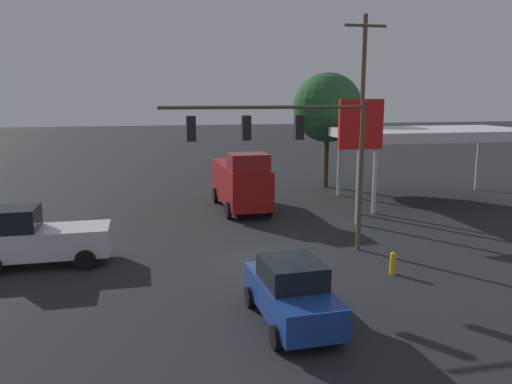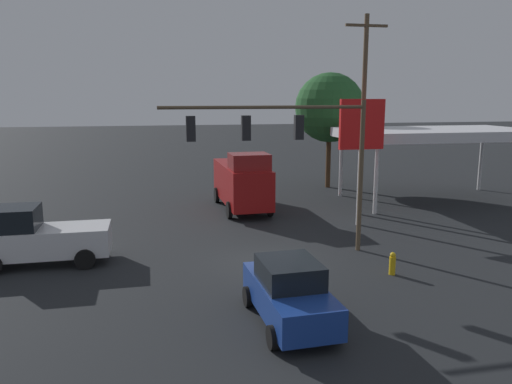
{
  "view_description": "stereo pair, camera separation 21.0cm",
  "coord_description": "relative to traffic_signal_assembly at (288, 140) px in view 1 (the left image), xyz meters",
  "views": [
    {
      "loc": [
        4.65,
        19.07,
        6.67
      ],
      "look_at": [
        0.0,
        -2.0,
        2.53
      ],
      "focal_mm": 35.0,
      "sensor_mm": 36.0,
      "label": 1
    },
    {
      "loc": [
        4.44,
        19.11,
        6.67
      ],
      "look_at": [
        0.0,
        -2.0,
        2.53
      ],
      "focal_mm": 35.0,
      "sensor_mm": 36.0,
      "label": 2
    }
  ],
  "objects": [
    {
      "name": "gas_station_canopy",
      "position": [
        -12.35,
        -9.03,
        -0.61
      ],
      "size": [
        11.86,
        6.69,
        4.64
      ],
      "color": "silver",
      "rests_on": "ground"
    },
    {
      "name": "sedan_far",
      "position": [
        1.65,
        6.31,
        -3.96
      ],
      "size": [
        2.21,
        4.47,
        1.93
      ],
      "rotation": [
        0.0,
        0.0,
        1.61
      ],
      "color": "navy",
      "rests_on": "ground"
    },
    {
      "name": "traffic_signal_assembly",
      "position": [
        0.0,
        0.0,
        0.0
      ],
      "size": [
        8.59,
        0.43,
        6.54
      ],
      "color": "brown",
      "rests_on": "ground"
    },
    {
      "name": "price_sign",
      "position": [
        -5.05,
        -4.1,
        -0.03
      ],
      "size": [
        2.37,
        0.27,
        6.55
      ],
      "color": "silver",
      "rests_on": "ground"
    },
    {
      "name": "pickup_parked",
      "position": [
        10.06,
        -0.86,
        -3.8
      ],
      "size": [
        5.21,
        2.29,
        2.4
      ],
      "rotation": [
        0.0,
        0.0,
        0.01
      ],
      "color": "silver",
      "rests_on": "ground"
    },
    {
      "name": "ground_plane",
      "position": [
        1.05,
        0.68,
        -4.91
      ],
      "size": [
        200.0,
        200.0,
        0.0
      ],
      "primitive_type": "plane",
      "color": "black"
    },
    {
      "name": "utility_pole",
      "position": [
        -6.07,
        -6.3,
        0.89
      ],
      "size": [
        2.4,
        0.26,
        11.01
      ],
      "color": "brown",
      "rests_on": "ground"
    },
    {
      "name": "delivery_truck",
      "position": [
        0.29,
        -8.92,
        -3.21
      ],
      "size": [
        2.71,
        6.86,
        3.58
      ],
      "rotation": [
        0.0,
        0.0,
        1.6
      ],
      "color": "maroon",
      "rests_on": "ground"
    },
    {
      "name": "street_tree",
      "position": [
        -7.31,
        -15.02,
        0.95
      ],
      "size": [
        5.03,
        5.03,
        8.39
      ],
      "color": "#4C331E",
      "rests_on": "ground"
    },
    {
      "name": "fire_hydrant",
      "position": [
        -3.3,
        3.18,
        -4.47
      ],
      "size": [
        0.24,
        0.24,
        0.88
      ],
      "color": "gold",
      "rests_on": "ground"
    }
  ]
}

